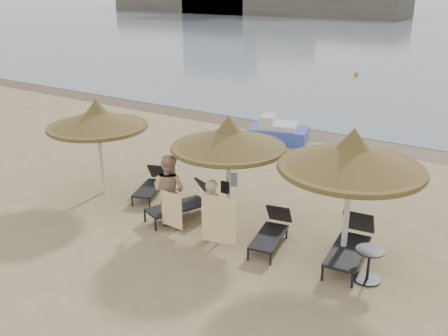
{
  "coord_description": "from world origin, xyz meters",
  "views": [
    {
      "loc": [
        6.36,
        -8.92,
        5.84
      ],
      "look_at": [
        -0.24,
        1.2,
        1.32
      ],
      "focal_mm": 40.0,
      "sensor_mm": 36.0,
      "label": 1
    }
  ],
  "objects_px": {
    "lounger_far_right": "(351,242)",
    "pedal_boat": "(278,132)",
    "palapa_right": "(352,157)",
    "side_table": "(368,266)",
    "lounger_far_left": "(152,183)",
    "person_left": "(169,185)",
    "lounger_near_right": "(272,230)",
    "lounger_near_left": "(186,202)",
    "palapa_center": "(229,139)",
    "person_right": "(212,207)",
    "palapa_left": "(97,119)"
  },
  "relations": [
    {
      "from": "lounger_far_right",
      "to": "pedal_boat",
      "type": "distance_m",
      "value": 8.82
    },
    {
      "from": "palapa_right",
      "to": "side_table",
      "type": "height_order",
      "value": "palapa_right"
    },
    {
      "from": "pedal_boat",
      "to": "side_table",
      "type": "bearing_deg",
      "value": -67.0
    },
    {
      "from": "side_table",
      "to": "lounger_far_right",
      "type": "bearing_deg",
      "value": 134.16
    },
    {
      "from": "lounger_far_left",
      "to": "person_left",
      "type": "relative_size",
      "value": 0.81
    },
    {
      "from": "lounger_near_right",
      "to": "side_table",
      "type": "height_order",
      "value": "lounger_near_right"
    },
    {
      "from": "lounger_near_left",
      "to": "pedal_boat",
      "type": "distance_m",
      "value": 7.26
    },
    {
      "from": "lounger_far_left",
      "to": "lounger_near_right",
      "type": "bearing_deg",
      "value": -29.69
    },
    {
      "from": "palapa_center",
      "to": "palapa_right",
      "type": "relative_size",
      "value": 0.92
    },
    {
      "from": "pedal_boat",
      "to": "person_left",
      "type": "bearing_deg",
      "value": -98.47
    },
    {
      "from": "lounger_far_left",
      "to": "pedal_boat",
      "type": "bearing_deg",
      "value": 63.42
    },
    {
      "from": "lounger_far_right",
      "to": "lounger_far_left",
      "type": "bearing_deg",
      "value": 170.15
    },
    {
      "from": "palapa_center",
      "to": "palapa_right",
      "type": "bearing_deg",
      "value": -3.7
    },
    {
      "from": "palapa_right",
      "to": "lounger_far_left",
      "type": "bearing_deg",
      "value": 175.06
    },
    {
      "from": "side_table",
      "to": "person_right",
      "type": "bearing_deg",
      "value": -172.88
    },
    {
      "from": "person_left",
      "to": "lounger_far_left",
      "type": "bearing_deg",
      "value": -39.22
    },
    {
      "from": "lounger_far_right",
      "to": "person_right",
      "type": "relative_size",
      "value": 1.13
    },
    {
      "from": "palapa_right",
      "to": "lounger_near_right",
      "type": "relative_size",
      "value": 1.7
    },
    {
      "from": "palapa_left",
      "to": "person_left",
      "type": "distance_m",
      "value": 3.2
    },
    {
      "from": "lounger_far_left",
      "to": "person_right",
      "type": "height_order",
      "value": "person_right"
    },
    {
      "from": "palapa_right",
      "to": "pedal_boat",
      "type": "distance_m",
      "value": 9.1
    },
    {
      "from": "lounger_far_left",
      "to": "side_table",
      "type": "relative_size",
      "value": 2.47
    },
    {
      "from": "pedal_boat",
      "to": "lounger_far_right",
      "type": "bearing_deg",
      "value": -67.55
    },
    {
      "from": "lounger_near_right",
      "to": "person_left",
      "type": "bearing_deg",
      "value": -179.81
    },
    {
      "from": "palapa_center",
      "to": "pedal_boat",
      "type": "height_order",
      "value": "palapa_center"
    },
    {
      "from": "palapa_center",
      "to": "lounger_far_right",
      "type": "relative_size",
      "value": 1.34
    },
    {
      "from": "person_left",
      "to": "pedal_boat",
      "type": "relative_size",
      "value": 0.88
    },
    {
      "from": "lounger_near_right",
      "to": "side_table",
      "type": "bearing_deg",
      "value": -17.85
    },
    {
      "from": "palapa_left",
      "to": "lounger_near_right",
      "type": "xyz_separation_m",
      "value": [
        5.6,
        0.0,
        -1.89
      ]
    },
    {
      "from": "palapa_center",
      "to": "pedal_boat",
      "type": "distance_m",
      "value": 7.46
    },
    {
      "from": "palapa_right",
      "to": "side_table",
      "type": "bearing_deg",
      "value": -33.23
    },
    {
      "from": "palapa_right",
      "to": "lounger_near_right",
      "type": "xyz_separation_m",
      "value": [
        -1.69,
        -0.18,
        -2.09
      ]
    },
    {
      "from": "person_left",
      "to": "lounger_near_right",
      "type": "bearing_deg",
      "value": -171.63
    },
    {
      "from": "lounger_near_right",
      "to": "person_left",
      "type": "xyz_separation_m",
      "value": [
        -2.65,
        -0.53,
        0.74
      ]
    },
    {
      "from": "palapa_left",
      "to": "person_right",
      "type": "bearing_deg",
      "value": -9.54
    },
    {
      "from": "lounger_far_left",
      "to": "pedal_boat",
      "type": "relative_size",
      "value": 0.71
    },
    {
      "from": "pedal_boat",
      "to": "palapa_center",
      "type": "bearing_deg",
      "value": -88.2
    },
    {
      "from": "person_right",
      "to": "lounger_near_right",
      "type": "bearing_deg",
      "value": -145.92
    },
    {
      "from": "palapa_right",
      "to": "lounger_near_left",
      "type": "distance_m",
      "value": 4.76
    },
    {
      "from": "palapa_right",
      "to": "lounger_near_left",
      "type": "relative_size",
      "value": 1.49
    },
    {
      "from": "lounger_far_right",
      "to": "palapa_left",
      "type": "bearing_deg",
      "value": 176.14
    },
    {
      "from": "lounger_near_left",
      "to": "palapa_right",
      "type": "bearing_deg",
      "value": 23.27
    },
    {
      "from": "side_table",
      "to": "person_left",
      "type": "height_order",
      "value": "person_left"
    },
    {
      "from": "lounger_far_right",
      "to": "person_right",
      "type": "xyz_separation_m",
      "value": [
        -3.01,
        -1.07,
        0.53
      ]
    },
    {
      "from": "lounger_far_left",
      "to": "lounger_near_right",
      "type": "xyz_separation_m",
      "value": [
        4.31,
        -0.7,
        0.01
      ]
    },
    {
      "from": "lounger_far_right",
      "to": "person_left",
      "type": "bearing_deg",
      "value": -175.57
    },
    {
      "from": "person_right",
      "to": "pedal_boat",
      "type": "xyz_separation_m",
      "value": [
        -2.41,
        8.02,
        -0.56
      ]
    },
    {
      "from": "lounger_near_right",
      "to": "lounger_far_right",
      "type": "height_order",
      "value": "lounger_far_right"
    },
    {
      "from": "lounger_far_left",
      "to": "lounger_near_left",
      "type": "distance_m",
      "value": 1.81
    },
    {
      "from": "lounger_far_left",
      "to": "person_left",
      "type": "xyz_separation_m",
      "value": [
        1.66,
        -1.22,
        0.76
      ]
    }
  ]
}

